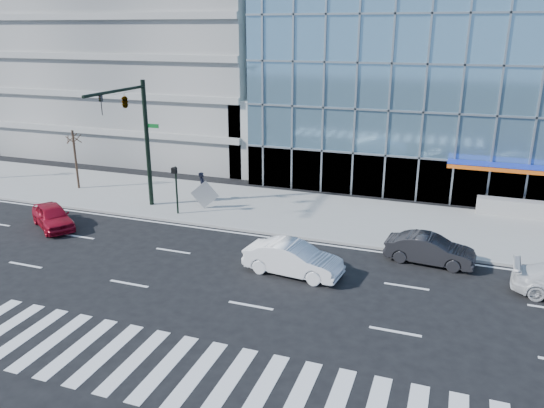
{
  "coord_description": "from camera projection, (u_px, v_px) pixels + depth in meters",
  "views": [
    {
      "loc": [
        7.52,
        -22.38,
        11.1
      ],
      "look_at": [
        -1.55,
        3.0,
        2.16
      ],
      "focal_mm": 35.0,
      "sensor_mm": 36.0,
      "label": 1
    }
  ],
  "objects": [
    {
      "name": "street_tree_near",
      "position": [
        73.0,
        138.0,
        37.17
      ],
      "size": [
        1.1,
        1.1,
        4.23
      ],
      "color": "#332319",
      "rests_on": "sidewalk"
    },
    {
      "name": "pedestrian",
      "position": [
        202.0,
        187.0,
        35.2
      ],
      "size": [
        0.68,
        0.82,
        1.95
      ],
      "primitive_type": "imported",
      "rotation": [
        0.0,
        0.0,
        1.91
      ],
      "color": "black",
      "rests_on": "sidewalk"
    },
    {
      "name": "traffic_signal",
      "position": [
        132.0,
        116.0,
        31.56
      ],
      "size": [
        1.14,
        5.74,
        8.0
      ],
      "color": "black",
      "rests_on": "sidewalk"
    },
    {
      "name": "parking_garage",
      "position": [
        175.0,
        40.0,
        52.38
      ],
      "size": [
        24.0,
        24.0,
        20.0
      ],
      "primitive_type": "cube",
      "color": "gray",
      "rests_on": "ground"
    },
    {
      "name": "ramp_block",
      "position": [
        283.0,
        134.0,
        42.96
      ],
      "size": [
        6.0,
        8.0,
        6.0
      ],
      "primitive_type": "cube",
      "color": "gray",
      "rests_on": "ground"
    },
    {
      "name": "ground",
      "position": [
        281.0,
        267.0,
        25.9
      ],
      "size": [
        160.0,
        160.0,
        0.0
      ],
      "primitive_type": "plane",
      "color": "black",
      "rests_on": "ground"
    },
    {
      "name": "sidewalk",
      "position": [
        322.0,
        215.0,
        33.03
      ],
      "size": [
        120.0,
        8.0,
        0.15
      ],
      "primitive_type": "cube",
      "color": "gray",
      "rests_on": "ground"
    },
    {
      "name": "dark_sedan",
      "position": [
        430.0,
        250.0,
        26.2
      ],
      "size": [
        4.43,
        1.9,
        1.42
      ],
      "primitive_type": "imported",
      "rotation": [
        0.0,
        0.0,
        1.48
      ],
      "color": "black",
      "rests_on": "ground"
    },
    {
      "name": "ped_signal_post",
      "position": [
        176.0,
        183.0,
        32.36
      ],
      "size": [
        0.3,
        0.33,
        3.0
      ],
      "color": "black",
      "rests_on": "sidewalk"
    },
    {
      "name": "white_sedan",
      "position": [
        293.0,
        259.0,
        25.0
      ],
      "size": [
        4.85,
        2.14,
        1.55
      ],
      "primitive_type": "imported",
      "rotation": [
        0.0,
        0.0,
        1.46
      ],
      "color": "white",
      "rests_on": "ground"
    },
    {
      "name": "red_sedan",
      "position": [
        53.0,
        216.0,
        30.88
      ],
      "size": [
        4.33,
        3.68,
        1.4
      ],
      "primitive_type": "imported",
      "rotation": [
        0.0,
        0.0,
        0.97
      ],
      "color": "maroon",
      "rests_on": "ground"
    },
    {
      "name": "tilted_panel",
      "position": [
        205.0,
        195.0,
        33.71
      ],
      "size": [
        1.78,
        0.53,
        1.83
      ],
      "primitive_type": "cube",
      "rotation": [
        0.0,
        0.88,
        0.26
      ],
      "color": "gray",
      "rests_on": "sidewalk"
    }
  ]
}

